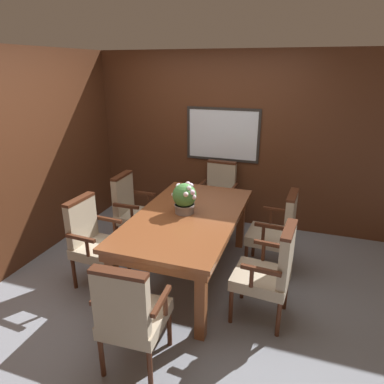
{
  "coord_description": "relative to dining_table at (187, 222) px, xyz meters",
  "views": [
    {
      "loc": [
        1.27,
        -3.01,
        2.25
      ],
      "look_at": [
        0.15,
        0.26,
        0.96
      ],
      "focal_mm": 32.0,
      "sensor_mm": 36.0,
      "label": 1
    }
  ],
  "objects": [
    {
      "name": "potted_plant",
      "position": [
        -0.04,
        0.03,
        0.27
      ],
      "size": [
        0.28,
        0.25,
        0.34
      ],
      "color": "gray",
      "rests_on": "dining_table"
    },
    {
      "name": "dining_table",
      "position": [
        0.0,
        0.0,
        0.0
      ],
      "size": [
        1.05,
        1.91,
        0.76
      ],
      "color": "brown",
      "rests_on": "ground_plane"
    },
    {
      "name": "chair_left_far",
      "position": [
        -0.9,
        0.45,
        -0.15
      ],
      "size": [
        0.5,
        0.51,
        0.96
      ],
      "rotation": [
        0.0,
        0.0,
        1.58
      ],
      "color": "#472314",
      "rests_on": "ground_plane"
    },
    {
      "name": "ground_plane",
      "position": [
        -0.15,
        -0.11,
        -0.66
      ],
      "size": [
        14.0,
        14.0,
        0.0
      ],
      "primitive_type": "plane",
      "color": "gray"
    },
    {
      "name": "wall_left",
      "position": [
        -1.94,
        -0.11,
        0.56
      ],
      "size": [
        0.06,
        7.2,
        2.45
      ],
      "color": "#4C2816",
      "rests_on": "ground_plane"
    },
    {
      "name": "chair_right_near",
      "position": [
        0.93,
        -0.41,
        -0.15
      ],
      "size": [
        0.52,
        0.53,
        0.96
      ],
      "rotation": [
        0.0,
        0.0,
        -1.65
      ],
      "color": "#472314",
      "rests_on": "ground_plane"
    },
    {
      "name": "chair_left_near",
      "position": [
        -0.91,
        -0.42,
        -0.15
      ],
      "size": [
        0.52,
        0.52,
        0.96
      ],
      "rotation": [
        0.0,
        0.0,
        1.51
      ],
      "color": "#472314",
      "rests_on": "ground_plane"
    },
    {
      "name": "chair_head_near",
      "position": [
        0.02,
        -1.32,
        -0.15
      ],
      "size": [
        0.52,
        0.52,
        0.96
      ],
      "rotation": [
        0.0,
        0.0,
        3.2
      ],
      "color": "#472314",
      "rests_on": "ground_plane"
    },
    {
      "name": "chair_right_far",
      "position": [
        0.91,
        0.45,
        -0.15
      ],
      "size": [
        0.52,
        0.52,
        0.96
      ],
      "rotation": [
        0.0,
        0.0,
        -1.63
      ],
      "color": "#472314",
      "rests_on": "ground_plane"
    },
    {
      "name": "wall_back",
      "position": [
        -0.15,
        1.62,
        0.56
      ],
      "size": [
        7.2,
        0.08,
        2.45
      ],
      "color": "#4C2816",
      "rests_on": "ground_plane"
    },
    {
      "name": "chair_head_far",
      "position": [
        -0.0,
        1.34,
        -0.15
      ],
      "size": [
        0.52,
        0.51,
        0.96
      ],
      "rotation": [
        0.0,
        0.0,
        -0.04
      ],
      "color": "#472314",
      "rests_on": "ground_plane"
    }
  ]
}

